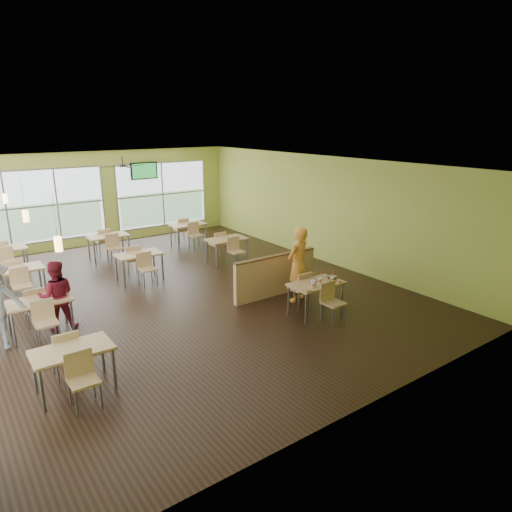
# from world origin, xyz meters

# --- Properties ---
(room) EXTENTS (12.00, 12.04, 3.20)m
(room) POSITION_xyz_m (0.00, 0.00, 1.60)
(room) COLOR black
(room) RESTS_ON ground
(window_bays) EXTENTS (9.24, 10.24, 2.38)m
(window_bays) POSITION_xyz_m (-2.65, 3.08, 1.48)
(window_bays) COLOR white
(window_bays) RESTS_ON room
(main_table) EXTENTS (1.22, 1.52, 0.87)m
(main_table) POSITION_xyz_m (2.00, -3.00, 0.63)
(main_table) COLOR tan
(main_table) RESTS_ON floor
(half_wall_divider) EXTENTS (2.40, 0.14, 1.04)m
(half_wall_divider) POSITION_xyz_m (2.00, -1.55, 0.52)
(half_wall_divider) COLOR tan
(half_wall_divider) RESTS_ON floor
(dining_tables) EXTENTS (6.92, 8.72, 0.87)m
(dining_tables) POSITION_xyz_m (-1.05, 1.71, 0.63)
(dining_tables) COLOR tan
(dining_tables) RESTS_ON floor
(pendant_lights) EXTENTS (0.11, 7.31, 0.86)m
(pendant_lights) POSITION_xyz_m (-3.20, 0.68, 2.45)
(pendant_lights) COLOR #2D2119
(pendant_lights) RESTS_ON ceiling
(ceiling_fan) EXTENTS (1.25, 1.25, 0.29)m
(ceiling_fan) POSITION_xyz_m (-0.00, 3.00, 2.95)
(ceiling_fan) COLOR #2D2119
(ceiling_fan) RESTS_ON ceiling
(tv_backwall) EXTENTS (1.00, 0.07, 0.60)m
(tv_backwall) POSITION_xyz_m (1.80, 5.90, 2.45)
(tv_backwall) COLOR black
(tv_backwall) RESTS_ON wall_back
(man_plaid) EXTENTS (0.75, 0.59, 1.81)m
(man_plaid) POSITION_xyz_m (2.22, -2.13, 0.91)
(man_plaid) COLOR orange
(man_plaid) RESTS_ON floor
(patron_maroon) EXTENTS (0.84, 0.73, 1.49)m
(patron_maroon) POSITION_xyz_m (-2.84, -0.48, 0.74)
(patron_maroon) COLOR maroon
(patron_maroon) RESTS_ON floor
(cup_blue) EXTENTS (0.09, 0.09, 0.31)m
(cup_blue) POSITION_xyz_m (1.74, -3.18, 0.81)
(cup_blue) COLOR white
(cup_blue) RESTS_ON main_table
(cup_yellow) EXTENTS (0.09, 0.09, 0.34)m
(cup_yellow) POSITION_xyz_m (1.82, -3.11, 0.82)
(cup_yellow) COLOR white
(cup_yellow) RESTS_ON main_table
(cup_red_near) EXTENTS (0.09, 0.09, 0.34)m
(cup_red_near) POSITION_xyz_m (2.04, -3.08, 0.82)
(cup_red_near) COLOR white
(cup_red_near) RESTS_ON main_table
(cup_red_far) EXTENTS (0.09, 0.09, 0.31)m
(cup_red_far) POSITION_xyz_m (2.33, -3.16, 0.81)
(cup_red_far) COLOR white
(cup_red_far) RESTS_ON main_table
(food_basket) EXTENTS (0.23, 0.23, 0.05)m
(food_basket) POSITION_xyz_m (2.49, -2.99, 0.78)
(food_basket) COLOR black
(food_basket) RESTS_ON main_table
(ketchup_cup) EXTENTS (0.06, 0.06, 0.03)m
(ketchup_cup) POSITION_xyz_m (2.45, -3.30, 0.76)
(ketchup_cup) COLOR #B62E0E
(ketchup_cup) RESTS_ON main_table
(wrapper_left) EXTENTS (0.20, 0.20, 0.04)m
(wrapper_left) POSITION_xyz_m (1.50, -3.30, 0.77)
(wrapper_left) COLOR tan
(wrapper_left) RESTS_ON main_table
(wrapper_mid) EXTENTS (0.21, 0.19, 0.04)m
(wrapper_mid) POSITION_xyz_m (1.99, -2.90, 0.77)
(wrapper_mid) COLOR tan
(wrapper_mid) RESTS_ON main_table
(wrapper_right) EXTENTS (0.14, 0.13, 0.03)m
(wrapper_right) POSITION_xyz_m (2.18, -3.27, 0.77)
(wrapper_right) COLOR tan
(wrapper_right) RESTS_ON main_table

